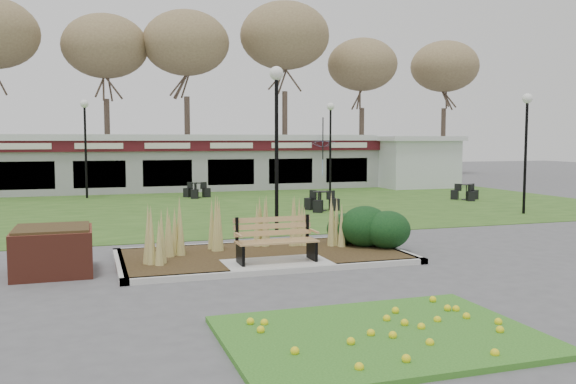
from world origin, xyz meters
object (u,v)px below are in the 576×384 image
object	(u,v)px
lamp_post_mid_right	(330,128)
park_bench	(275,239)
lamp_post_near_left	(276,112)
brick_planter	(53,250)
patio_umbrella	(323,157)
lamp_post_far_right	(526,126)
bistro_set_b	(321,204)
lamp_post_far_left	(85,127)
food_pavilion	(164,162)
bistro_set_d	(466,195)
bistro_set_c	(196,193)
service_hut	(415,161)

from	to	relation	value
lamp_post_mid_right	park_bench	bearing A→B (deg)	-115.89
lamp_post_near_left	brick_planter	bearing A→B (deg)	-147.52
patio_umbrella	lamp_post_far_right	bearing A→B (deg)	-75.51
lamp_post_near_left	lamp_post_mid_right	distance (m)	12.49
patio_umbrella	bistro_set_b	bearing A→B (deg)	-111.76
lamp_post_near_left	lamp_post_far_left	world-z (taller)	lamp_post_near_left
lamp_post_near_left	patio_umbrella	size ratio (longest dim) A/B	1.73
lamp_post_near_left	food_pavilion	bearing A→B (deg)	95.18
park_bench	brick_planter	world-z (taller)	park_bench
patio_umbrella	lamp_post_far_left	bearing A→B (deg)	-175.16
lamp_post_mid_right	patio_umbrella	distance (m)	2.89
lamp_post_near_left	bistro_set_b	size ratio (longest dim) A/B	3.45
lamp_post_near_left	lamp_post_mid_right	bearing A→B (deg)	60.94
bistro_set_d	patio_umbrella	bearing A→B (deg)	119.68
bistro_set_c	service_hut	bearing A→B (deg)	10.41
lamp_post_far_right	lamp_post_far_left	distance (m)	18.42
lamp_post_mid_right	bistro_set_b	distance (m)	7.68
lamp_post_far_right	lamp_post_far_left	size ratio (longest dim) A/B	0.97
food_pavilion	lamp_post_mid_right	distance (m)	8.81
park_bench	patio_umbrella	distance (m)	19.50
lamp_post_mid_right	lamp_post_far_right	size ratio (longest dim) A/B	1.03
park_bench	food_pavilion	distance (m)	19.73
lamp_post_near_left	bistro_set_d	distance (m)	12.75
bistro_set_b	bistro_set_d	size ratio (longest dim) A/B	1.10
food_pavilion	lamp_post_far_left	bearing A→B (deg)	-142.05
lamp_post_far_right	patio_umbrella	distance (m)	12.35
brick_planter	bistro_set_d	world-z (taller)	brick_planter
brick_planter	lamp_post_near_left	distance (m)	7.47
food_pavilion	lamp_post_far_right	xyz separation A→B (m)	(11.07, -13.84, 1.65)
food_pavilion	lamp_post_mid_right	bearing A→B (deg)	-30.36
park_bench	bistro_set_b	size ratio (longest dim) A/B	1.24
food_pavilion	lamp_post_far_right	distance (m)	17.80
food_pavilion	lamp_post_far_left	size ratio (longest dim) A/B	5.56
lamp_post_mid_right	bistro_set_b	world-z (taller)	lamp_post_mid_right
bistro_set_c	bistro_set_d	world-z (taller)	bistro_set_d
service_hut	patio_umbrella	world-z (taller)	service_hut
food_pavilion	service_hut	world-z (taller)	food_pavilion
patio_umbrella	lamp_post_near_left	bearing A→B (deg)	-116.42
bistro_set_c	patio_umbrella	size ratio (longest dim) A/B	0.46
food_pavilion	lamp_post_far_left	world-z (taller)	lamp_post_far_left
lamp_post_far_left	bistro_set_d	xyz separation A→B (m)	(15.80, -6.02, -2.98)
service_hut	lamp_post_far_left	xyz separation A→B (m)	(-17.30, -1.00, 1.78)
lamp_post_mid_right	bistro_set_d	size ratio (longest dim) A/B	3.56
lamp_post_far_left	bistro_set_b	world-z (taller)	lamp_post_far_left
lamp_post_far_right	bistro_set_b	distance (m)	7.81
food_pavilion	lamp_post_far_left	distance (m)	5.13
bistro_set_c	patio_umbrella	world-z (taller)	patio_umbrella
park_bench	bistro_set_d	distance (m)	16.10
bistro_set_b	bistro_set_c	size ratio (longest dim) A/B	1.10
brick_planter	food_pavilion	xyz separation A→B (m)	(4.40, 18.96, 1.00)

